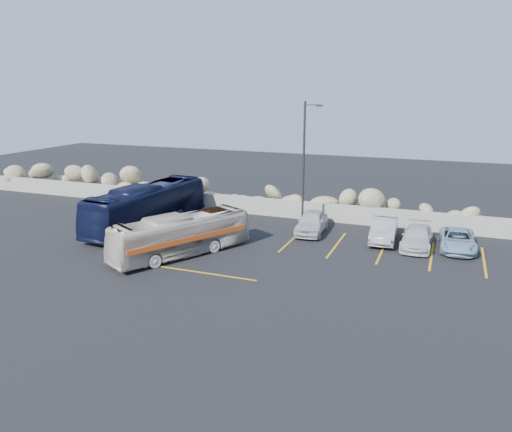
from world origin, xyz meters
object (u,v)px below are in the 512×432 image
(tour_coach, at_px, (147,206))
(car_b, at_px, (384,230))
(car_c, at_px, (417,237))
(lamppost, at_px, (304,162))
(vintage_bus, at_px, (181,235))
(car_a, at_px, (312,222))
(car_d, at_px, (458,240))

(tour_coach, height_order, car_b, tour_coach)
(car_b, distance_m, car_c, 2.00)
(lamppost, bearing_deg, car_b, -8.08)
(vintage_bus, height_order, car_c, vintage_bus)
(vintage_bus, distance_m, car_b, 11.85)
(vintage_bus, height_order, tour_coach, tour_coach)
(lamppost, xyz_separation_m, tour_coach, (-9.51, -3.22, -2.89))
(lamppost, relative_size, car_c, 1.99)
(vintage_bus, bearing_deg, car_a, 78.63)
(lamppost, distance_m, vintage_bus, 9.25)
(car_b, height_order, car_c, car_b)
(vintage_bus, relative_size, car_b, 2.00)
(tour_coach, relative_size, car_d, 2.50)
(lamppost, relative_size, tour_coach, 0.80)
(car_b, bearing_deg, tour_coach, -173.25)
(vintage_bus, xyz_separation_m, car_d, (13.91, 6.41, -0.56))
(vintage_bus, bearing_deg, lamppost, 85.02)
(lamppost, height_order, car_b, lamppost)
(tour_coach, height_order, car_d, tour_coach)
(lamppost, height_order, car_c, lamppost)
(car_a, distance_m, car_c, 6.37)
(lamppost, bearing_deg, vintage_bus, -122.79)
(vintage_bus, relative_size, car_d, 2.00)
(car_d, bearing_deg, vintage_bus, -158.26)
(car_a, relative_size, car_c, 1.01)
(car_a, relative_size, car_b, 1.00)
(car_c, bearing_deg, vintage_bus, -152.37)
(vintage_bus, bearing_deg, car_d, 52.56)
(car_b, xyz_separation_m, car_d, (4.06, -0.16, -0.10))
(tour_coach, distance_m, car_c, 16.71)
(tour_coach, distance_m, car_d, 18.88)
(tour_coach, relative_size, car_b, 2.49)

